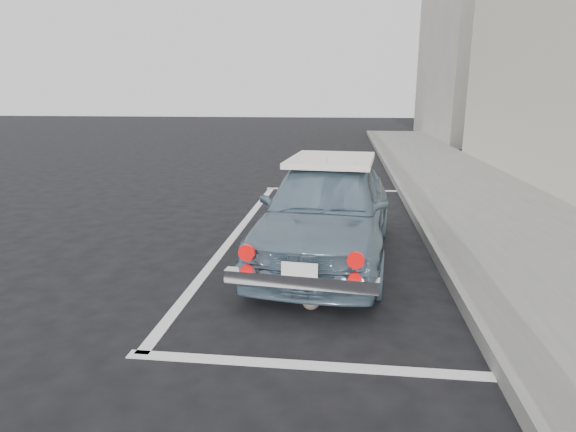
# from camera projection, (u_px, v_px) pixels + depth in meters

# --- Properties ---
(ground) EXTENTS (80.00, 80.00, 0.00)m
(ground) POSITION_uv_depth(u_px,v_px,m) (263.00, 331.00, 4.20)
(ground) COLOR black
(ground) RESTS_ON ground
(sidewalk) EXTENTS (2.80, 40.00, 0.15)m
(sidewalk) POSITION_uv_depth(u_px,v_px,m) (555.00, 261.00, 5.74)
(sidewalk) COLOR slate
(sidewalk) RESTS_ON ground
(building_far) EXTENTS (3.50, 10.00, 8.00)m
(building_far) POSITION_uv_depth(u_px,v_px,m) (473.00, 49.00, 21.75)
(building_far) COLOR #B1ABA0
(building_far) RESTS_ON ground
(pline_rear) EXTENTS (3.00, 0.12, 0.01)m
(pline_rear) POSITION_uv_depth(u_px,v_px,m) (317.00, 366.00, 3.66)
(pline_rear) COLOR silver
(pline_rear) RESTS_ON ground
(pline_front) EXTENTS (3.00, 0.12, 0.01)m
(pline_front) POSITION_uv_depth(u_px,v_px,m) (336.00, 190.00, 10.40)
(pline_front) COLOR silver
(pline_front) RESTS_ON ground
(pline_side) EXTENTS (0.12, 7.00, 0.01)m
(pline_side) POSITION_uv_depth(u_px,v_px,m) (237.00, 232.00, 7.18)
(pline_side) COLOR silver
(pline_side) RESTS_ON ground
(retro_coupe) EXTENTS (1.83, 3.82, 1.26)m
(retro_coupe) POSITION_uv_depth(u_px,v_px,m) (327.00, 208.00, 5.97)
(retro_coupe) COLOR slate
(retro_coupe) RESTS_ON ground
(cat) EXTENTS (0.20, 0.43, 0.23)m
(cat) POSITION_uv_depth(u_px,v_px,m) (311.00, 298.00, 4.62)
(cat) COLOR #7A6B5C
(cat) RESTS_ON ground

